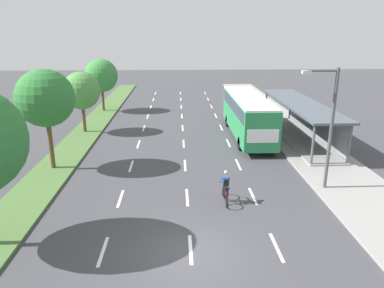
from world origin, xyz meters
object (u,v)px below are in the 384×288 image
bus (248,112)px  cyclist (226,188)px  streetlight (329,121)px  median_tree_third (81,91)px  median_tree_fourth (101,76)px  median_tree_second (45,98)px  bus_shelter (303,117)px

bus → cyclist: bus is taller
streetlight → median_tree_third: bearing=142.0°
cyclist → median_tree_fourth: 24.79m
median_tree_second → streetlight: bearing=-13.5°
bus → cyclist: (-3.31, -11.95, -1.28)m
bus_shelter → streetlight: (-2.11, -9.70, 2.02)m
bus_shelter → cyclist: 13.42m
cyclist → streetlight: 6.43m
cyclist → bus: bearing=74.5°
bus → bus_shelter: bearing=-12.3°
median_tree_second → median_tree_third: (-0.07, 8.61, -0.92)m
median_tree_third → streetlight: bearing=-38.0°
bus_shelter → median_tree_third: median_tree_third is taller
median_tree_second → median_tree_fourth: 17.22m
median_tree_fourth → streetlight: bearing=-52.9°
bus → median_tree_third: (-13.67, 1.75, 1.55)m
cyclist → median_tree_third: bearing=127.1°
cyclist → median_tree_second: (-10.28, 5.09, 3.75)m
median_tree_third → streetlight: streetlight is taller
bus → cyclist: size_ratio=6.20×
median_tree_second → bus_shelter: bearing=18.3°
bus_shelter → cyclist: size_ratio=7.40×
median_tree_third → median_tree_fourth: (-0.04, 8.61, 0.24)m
median_tree_fourth → median_tree_second: bearing=-89.7°
bus_shelter → median_tree_fourth: bearing=147.9°
median_tree_third → streetlight: size_ratio=0.78×
bus → median_tree_second: bearing=-153.3°
cyclist → median_tree_fourth: (-10.39, 22.30, 3.07)m
bus → median_tree_third: median_tree_third is taller
median_tree_second → streetlight: streetlight is taller
median_tree_third → bus_shelter: bearing=-8.5°
bus_shelter → bus: 4.39m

